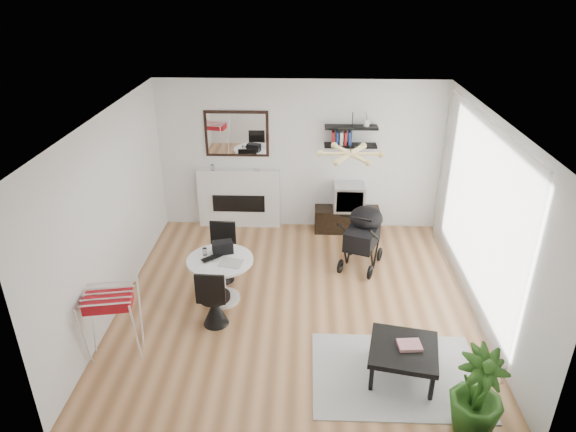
{
  "coord_description": "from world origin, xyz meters",
  "views": [
    {
      "loc": [
        0.12,
        -6.14,
        4.34
      ],
      "look_at": [
        -0.13,
        0.4,
        1.18
      ],
      "focal_mm": 32.0,
      "sensor_mm": 36.0,
      "label": 1
    }
  ],
  "objects_px": {
    "fireplace": "(239,191)",
    "coffee_table": "(404,350)",
    "tv_console": "(347,220)",
    "crt_tv": "(349,197)",
    "potted_plant": "(478,393)",
    "dining_table": "(221,273)",
    "drying_rack": "(113,322)",
    "stroller": "(363,239)"
  },
  "relations": [
    {
      "from": "crt_tv",
      "to": "drying_rack",
      "type": "height_order",
      "value": "drying_rack"
    },
    {
      "from": "drying_rack",
      "to": "stroller",
      "type": "bearing_deg",
      "value": 25.22
    },
    {
      "from": "potted_plant",
      "to": "crt_tv",
      "type": "bearing_deg",
      "value": 102.54
    },
    {
      "from": "fireplace",
      "to": "potted_plant",
      "type": "xyz_separation_m",
      "value": [
        2.99,
        -4.62,
        -0.2
      ]
    },
    {
      "from": "tv_console",
      "to": "potted_plant",
      "type": "bearing_deg",
      "value": -77.26
    },
    {
      "from": "crt_tv",
      "to": "dining_table",
      "type": "bearing_deg",
      "value": -130.69
    },
    {
      "from": "coffee_table",
      "to": "potted_plant",
      "type": "relative_size",
      "value": 0.92
    },
    {
      "from": "drying_rack",
      "to": "potted_plant",
      "type": "relative_size",
      "value": 0.96
    },
    {
      "from": "crt_tv",
      "to": "drying_rack",
      "type": "bearing_deg",
      "value": -131.31
    },
    {
      "from": "tv_console",
      "to": "stroller",
      "type": "relative_size",
      "value": 1.08
    },
    {
      "from": "fireplace",
      "to": "coffee_table",
      "type": "bearing_deg",
      "value": -58.3
    },
    {
      "from": "fireplace",
      "to": "dining_table",
      "type": "xyz_separation_m",
      "value": [
        0.04,
        -2.41,
        -0.23
      ]
    },
    {
      "from": "stroller",
      "to": "potted_plant",
      "type": "bearing_deg",
      "value": -54.58
    },
    {
      "from": "fireplace",
      "to": "tv_console",
      "type": "distance_m",
      "value": 2.03
    },
    {
      "from": "potted_plant",
      "to": "drying_rack",
      "type": "bearing_deg",
      "value": 166.4
    },
    {
      "from": "coffee_table",
      "to": "potted_plant",
      "type": "height_order",
      "value": "potted_plant"
    },
    {
      "from": "dining_table",
      "to": "coffee_table",
      "type": "xyz_separation_m",
      "value": [
        2.35,
        -1.44,
        -0.09
      ]
    },
    {
      "from": "potted_plant",
      "to": "tv_console",
      "type": "bearing_deg",
      "value": 102.74
    },
    {
      "from": "fireplace",
      "to": "coffee_table",
      "type": "xyz_separation_m",
      "value": [
        2.38,
        -3.85,
        -0.32
      ]
    },
    {
      "from": "dining_table",
      "to": "potted_plant",
      "type": "relative_size",
      "value": 0.95
    },
    {
      "from": "fireplace",
      "to": "drying_rack",
      "type": "height_order",
      "value": "fireplace"
    },
    {
      "from": "drying_rack",
      "to": "tv_console",
      "type": "bearing_deg",
      "value": 38.41
    },
    {
      "from": "crt_tv",
      "to": "dining_table",
      "type": "relative_size",
      "value": 0.58
    },
    {
      "from": "coffee_table",
      "to": "crt_tv",
      "type": "bearing_deg",
      "value": 96.01
    },
    {
      "from": "crt_tv",
      "to": "potted_plant",
      "type": "xyz_separation_m",
      "value": [
        1.0,
        -4.48,
        -0.18
      ]
    },
    {
      "from": "crt_tv",
      "to": "drying_rack",
      "type": "relative_size",
      "value": 0.58
    },
    {
      "from": "crt_tv",
      "to": "stroller",
      "type": "xyz_separation_m",
      "value": [
        0.15,
        -1.18,
        -0.21
      ]
    },
    {
      "from": "tv_console",
      "to": "crt_tv",
      "type": "distance_m",
      "value": 0.46
    },
    {
      "from": "dining_table",
      "to": "potted_plant",
      "type": "xyz_separation_m",
      "value": [
        2.95,
        -2.2,
        0.04
      ]
    },
    {
      "from": "potted_plant",
      "to": "coffee_table",
      "type": "bearing_deg",
      "value": 128.46
    },
    {
      "from": "drying_rack",
      "to": "stroller",
      "type": "distance_m",
      "value": 3.96
    },
    {
      "from": "fireplace",
      "to": "dining_table",
      "type": "bearing_deg",
      "value": -89.17
    },
    {
      "from": "stroller",
      "to": "potted_plant",
      "type": "height_order",
      "value": "stroller"
    },
    {
      "from": "dining_table",
      "to": "coffee_table",
      "type": "distance_m",
      "value": 2.75
    },
    {
      "from": "fireplace",
      "to": "drying_rack",
      "type": "bearing_deg",
      "value": -106.56
    },
    {
      "from": "drying_rack",
      "to": "stroller",
      "type": "xyz_separation_m",
      "value": [
        3.22,
        2.31,
        -0.03
      ]
    },
    {
      "from": "dining_table",
      "to": "stroller",
      "type": "relative_size",
      "value": 0.87
    },
    {
      "from": "dining_table",
      "to": "potted_plant",
      "type": "distance_m",
      "value": 3.68
    },
    {
      "from": "tv_console",
      "to": "dining_table",
      "type": "xyz_separation_m",
      "value": [
        -1.94,
        -2.28,
        0.23
      ]
    },
    {
      "from": "crt_tv",
      "to": "coffee_table",
      "type": "height_order",
      "value": "crt_tv"
    },
    {
      "from": "tv_console",
      "to": "fireplace",
      "type": "bearing_deg",
      "value": 176.04
    },
    {
      "from": "tv_console",
      "to": "potted_plant",
      "type": "height_order",
      "value": "potted_plant"
    }
  ]
}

